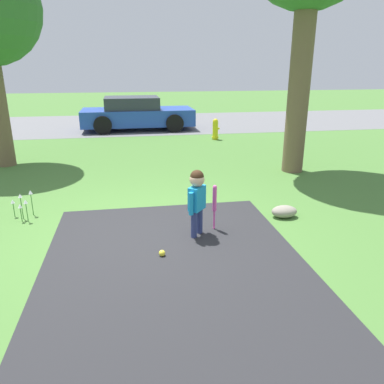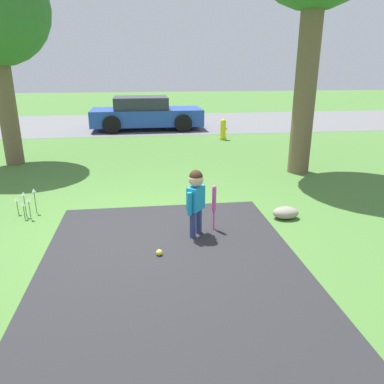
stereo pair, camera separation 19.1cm
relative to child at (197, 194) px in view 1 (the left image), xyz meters
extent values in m
plane|color=#477533|center=(-0.79, 0.22, -0.62)|extent=(60.00, 60.00, 0.00)
cube|color=#262628|center=(-0.40, -2.28, -0.61)|extent=(3.16, 7.00, 0.01)
cube|color=slate|center=(-0.79, 10.94, -0.61)|extent=(40.00, 6.00, 0.01)
cylinder|color=navy|center=(-0.05, -0.06, -0.42)|extent=(0.08, 0.08, 0.39)
cylinder|color=navy|center=(0.05, 0.06, -0.42)|extent=(0.08, 0.08, 0.39)
cube|color=#198CC6|center=(0.00, 0.00, -0.06)|extent=(0.28, 0.29, 0.33)
cylinder|color=#198CC6|center=(-0.10, -0.13, -0.09)|extent=(0.06, 0.06, 0.31)
cylinder|color=#198CC6|center=(0.10, 0.13, -0.09)|extent=(0.06, 0.06, 0.31)
sphere|color=#D8AD8C|center=(0.00, 0.00, 0.21)|extent=(0.20, 0.20, 0.20)
sphere|color=#382314|center=(0.00, 0.00, 0.24)|extent=(0.19, 0.19, 0.19)
sphere|color=#E54CA5|center=(0.29, 0.16, -0.60)|extent=(0.03, 0.03, 0.03)
cylinder|color=#E54CA5|center=(0.29, 0.16, -0.47)|extent=(0.03, 0.03, 0.29)
cylinder|color=#E54CA5|center=(0.29, 0.16, -0.15)|extent=(0.06, 0.06, 0.35)
sphere|color=#E54CA5|center=(0.29, 0.16, 0.03)|extent=(0.06, 0.06, 0.06)
sphere|color=yellow|center=(-0.54, -0.53, -0.58)|extent=(0.08, 0.08, 0.08)
cylinder|color=yellow|center=(1.88, 6.97, -0.33)|extent=(0.17, 0.17, 0.58)
sphere|color=yellow|center=(1.88, 6.97, -0.03)|extent=(0.16, 0.16, 0.16)
cylinder|color=yellow|center=(1.88, 6.97, -0.55)|extent=(0.22, 0.22, 0.05)
cylinder|color=yellow|center=(1.98, 6.97, -0.27)|extent=(0.08, 0.06, 0.06)
cube|color=#2347AD|center=(-0.49, 9.44, -0.15)|extent=(4.06, 1.77, 0.58)
cube|color=#2D333D|center=(-0.69, 9.43, 0.35)|extent=(1.96, 1.54, 0.43)
cylinder|color=black|center=(0.75, 10.32, -0.30)|extent=(0.63, 0.19, 0.63)
cylinder|color=black|center=(0.77, 8.58, -0.30)|extent=(0.63, 0.19, 0.63)
cylinder|color=black|center=(-1.75, 10.29, -0.30)|extent=(0.63, 0.19, 0.63)
cylinder|color=black|center=(-1.73, 8.55, -0.30)|extent=(0.63, 0.19, 0.63)
cylinder|color=brown|center=(2.74, 2.98, 1.33)|extent=(0.46, 0.46, 3.89)
cylinder|color=#38702D|center=(-2.46, 0.91, -0.47)|extent=(0.01, 0.01, 0.30)
cone|color=silver|center=(-2.46, 0.91, -0.29)|extent=(0.06, 0.06, 0.06)
cylinder|color=#38702D|center=(-2.72, 1.15, -0.50)|extent=(0.01, 0.01, 0.23)
cone|color=silver|center=(-2.72, 1.15, -0.36)|extent=(0.06, 0.06, 0.06)
cylinder|color=#38702D|center=(-2.44, 1.17, -0.44)|extent=(0.01, 0.01, 0.36)
cone|color=silver|center=(-2.44, 1.17, -0.23)|extent=(0.06, 0.06, 0.06)
cylinder|color=#38702D|center=(-2.56, 0.93, -0.50)|extent=(0.01, 0.01, 0.22)
cone|color=silver|center=(-2.56, 0.93, -0.36)|extent=(0.06, 0.06, 0.06)
cylinder|color=#38702D|center=(-2.56, 1.04, -0.44)|extent=(0.01, 0.01, 0.35)
cone|color=silver|center=(-2.56, 1.04, -0.24)|extent=(0.06, 0.06, 0.06)
ellipsoid|color=gray|center=(1.48, 0.42, -0.52)|extent=(0.41, 0.28, 0.19)
camera|label=1|loc=(-0.88, -4.72, 1.66)|focal=35.00mm
camera|label=2|loc=(-0.69, -4.75, 1.66)|focal=35.00mm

